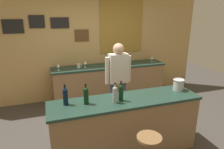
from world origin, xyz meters
name	(u,v)px	position (x,y,z in m)	size (l,w,h in m)	color
ground_plane	(116,137)	(0.00, 0.00, 0.00)	(10.00, 10.00, 0.00)	#423D38
back_wall	(90,43)	(0.01, 2.03, 1.42)	(6.00, 0.09, 2.80)	tan
bar_counter	(125,126)	(0.00, -0.40, 0.46)	(2.31, 0.60, 0.92)	olive
side_counter	(110,82)	(0.40, 1.65, 0.45)	(2.83, 0.56, 0.90)	olive
bartender	(118,78)	(0.21, 0.52, 0.94)	(0.52, 0.21, 1.62)	#384766
wine_bottle_a	(65,96)	(-0.87, -0.30, 1.06)	(0.07, 0.07, 0.31)	black
wine_bottle_b	(86,95)	(-0.59, -0.37, 1.06)	(0.07, 0.07, 0.31)	black
wine_bottle_c	(115,94)	(-0.19, -0.46, 1.06)	(0.07, 0.07, 0.31)	#999E99
wine_bottle_d	(121,92)	(-0.09, -0.43, 1.06)	(0.07, 0.07, 0.31)	black
ice_bucket	(179,84)	(0.97, -0.33, 1.02)	(0.19, 0.19, 0.19)	#B7BABF
wine_glass_a	(58,66)	(-0.84, 1.58, 1.01)	(0.07, 0.07, 0.16)	silver
wine_glass_b	(85,63)	(-0.21, 1.64, 1.01)	(0.07, 0.07, 0.16)	silver
wine_glass_c	(125,59)	(0.81, 1.69, 1.01)	(0.07, 0.07, 0.16)	silver
wine_glass_d	(128,59)	(0.90, 1.67, 1.01)	(0.07, 0.07, 0.16)	silver
wine_glass_e	(152,58)	(1.56, 1.63, 1.01)	(0.07, 0.07, 0.16)	silver
coffee_mug	(79,66)	(-0.37, 1.66, 0.95)	(0.12, 0.08, 0.09)	silver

